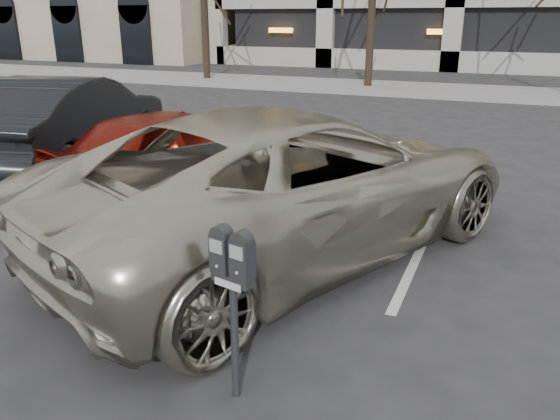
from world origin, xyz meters
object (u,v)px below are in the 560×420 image
at_px(suv_silver, 292,181).
at_px(car_dark, 69,121).
at_px(parking_meter, 233,273).
at_px(car_red, 175,150).

bearing_deg(suv_silver, car_dark, 2.92).
bearing_deg(car_dark, parking_meter, 128.05).
xyz_separation_m(car_red, car_dark, (-2.65, 0.65, 0.14)).
bearing_deg(car_dark, car_red, 152.96).
relative_size(parking_meter, suv_silver, 0.19).
xyz_separation_m(suv_silver, car_dark, (-5.08, 1.98, -0.02)).
bearing_deg(parking_meter, suv_silver, 115.96).
bearing_deg(car_red, car_dark, 4.31).
relative_size(parking_meter, car_red, 0.32).
distance_m(car_red, car_dark, 2.73).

